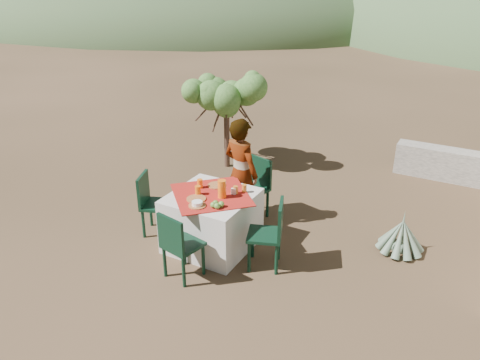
{
  "coord_description": "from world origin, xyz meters",
  "views": [
    {
      "loc": [
        3.62,
        -4.95,
        3.42
      ],
      "look_at": [
        0.91,
        -0.02,
        0.85
      ],
      "focal_mm": 35.0,
      "sensor_mm": 36.0,
      "label": 1
    }
  ],
  "objects_px": {
    "juice_pitcher": "(222,189)",
    "chair_right": "(271,232)",
    "chair_far": "(255,185)",
    "shrub_tree": "(230,100)",
    "table": "(212,220)",
    "chair_near": "(178,244)",
    "chair_left": "(152,201)",
    "agave": "(401,236)",
    "person": "(241,173)"
  },
  "relations": [
    {
      "from": "shrub_tree",
      "to": "chair_left",
      "type": "bearing_deg",
      "value": -84.54
    },
    {
      "from": "person",
      "to": "shrub_tree",
      "type": "bearing_deg",
      "value": -41.34
    },
    {
      "from": "chair_left",
      "to": "agave",
      "type": "relative_size",
      "value": 1.33
    },
    {
      "from": "chair_far",
      "to": "shrub_tree",
      "type": "relative_size",
      "value": 0.56
    },
    {
      "from": "chair_left",
      "to": "person",
      "type": "relative_size",
      "value": 0.55
    },
    {
      "from": "chair_far",
      "to": "chair_right",
      "type": "bearing_deg",
      "value": -39.14
    },
    {
      "from": "chair_right",
      "to": "agave",
      "type": "distance_m",
      "value": 1.78
    },
    {
      "from": "table",
      "to": "chair_far",
      "type": "bearing_deg",
      "value": 83.81
    },
    {
      "from": "person",
      "to": "juice_pitcher",
      "type": "xyz_separation_m",
      "value": [
        0.13,
        -0.73,
        0.09
      ]
    },
    {
      "from": "chair_near",
      "to": "person",
      "type": "bearing_deg",
      "value": -78.74
    },
    {
      "from": "chair_near",
      "to": "person",
      "type": "height_order",
      "value": "person"
    },
    {
      "from": "shrub_tree",
      "to": "agave",
      "type": "distance_m",
      "value": 3.83
    },
    {
      "from": "chair_right",
      "to": "shrub_tree",
      "type": "xyz_separation_m",
      "value": [
        -2.04,
        2.57,
        0.76
      ]
    },
    {
      "from": "table",
      "to": "chair_right",
      "type": "height_order",
      "value": "chair_right"
    },
    {
      "from": "person",
      "to": "juice_pitcher",
      "type": "height_order",
      "value": "person"
    },
    {
      "from": "chair_far",
      "to": "chair_left",
      "type": "height_order",
      "value": "chair_far"
    },
    {
      "from": "chair_right",
      "to": "chair_left",
      "type": "bearing_deg",
      "value": -108.93
    },
    {
      "from": "chair_left",
      "to": "person",
      "type": "bearing_deg",
      "value": -69.58
    },
    {
      "from": "person",
      "to": "chair_right",
      "type": "bearing_deg",
      "value": 151.89
    },
    {
      "from": "chair_left",
      "to": "person",
      "type": "xyz_separation_m",
      "value": [
        0.95,
        0.83,
        0.31
      ]
    },
    {
      "from": "juice_pitcher",
      "to": "shrub_tree",
      "type": "bearing_deg",
      "value": 117.74
    },
    {
      "from": "chair_near",
      "to": "juice_pitcher",
      "type": "xyz_separation_m",
      "value": [
        0.12,
        0.81,
        0.4
      ]
    },
    {
      "from": "person",
      "to": "agave",
      "type": "relative_size",
      "value": 2.41
    },
    {
      "from": "chair_far",
      "to": "juice_pitcher",
      "type": "height_order",
      "value": "juice_pitcher"
    },
    {
      "from": "chair_far",
      "to": "chair_left",
      "type": "xyz_separation_m",
      "value": [
        -1.02,
        -1.13,
        -0.01
      ]
    },
    {
      "from": "chair_near",
      "to": "chair_right",
      "type": "bearing_deg",
      "value": -127.3
    },
    {
      "from": "chair_far",
      "to": "chair_right",
      "type": "distance_m",
      "value": 1.34
    },
    {
      "from": "table",
      "to": "person",
      "type": "xyz_separation_m",
      "value": [
        0.04,
        0.73,
        0.41
      ]
    },
    {
      "from": "chair_far",
      "to": "agave",
      "type": "relative_size",
      "value": 1.37
    },
    {
      "from": "table",
      "to": "chair_near",
      "type": "height_order",
      "value": "chair_near"
    },
    {
      "from": "table",
      "to": "chair_far",
      "type": "relative_size",
      "value": 1.45
    },
    {
      "from": "chair_far",
      "to": "shrub_tree",
      "type": "xyz_separation_m",
      "value": [
        -1.27,
        1.48,
        0.76
      ]
    },
    {
      "from": "table",
      "to": "agave",
      "type": "relative_size",
      "value": 1.98
    },
    {
      "from": "person",
      "to": "chair_left",
      "type": "bearing_deg",
      "value": 56.09
    },
    {
      "from": "chair_far",
      "to": "chair_near",
      "type": "distance_m",
      "value": 1.84
    },
    {
      "from": "shrub_tree",
      "to": "agave",
      "type": "height_order",
      "value": "shrub_tree"
    },
    {
      "from": "person",
      "to": "shrub_tree",
      "type": "height_order",
      "value": "shrub_tree"
    },
    {
      "from": "chair_right",
      "to": "person",
      "type": "distance_m",
      "value": 1.2
    },
    {
      "from": "chair_right",
      "to": "agave",
      "type": "height_order",
      "value": "chair_right"
    },
    {
      "from": "agave",
      "to": "juice_pitcher",
      "type": "xyz_separation_m",
      "value": [
        -2.07,
        -1.08,
        0.66
      ]
    },
    {
      "from": "table",
      "to": "chair_right",
      "type": "distance_m",
      "value": 0.89
    },
    {
      "from": "shrub_tree",
      "to": "person",
      "type": "bearing_deg",
      "value": -56.17
    },
    {
      "from": "table",
      "to": "chair_right",
      "type": "xyz_separation_m",
      "value": [
        0.88,
        -0.06,
        0.12
      ]
    },
    {
      "from": "juice_pitcher",
      "to": "chair_right",
      "type": "bearing_deg",
      "value": -4.46
    },
    {
      "from": "chair_near",
      "to": "agave",
      "type": "bearing_deg",
      "value": -128.41
    },
    {
      "from": "chair_left",
      "to": "table",
      "type": "bearing_deg",
      "value": -104.58
    },
    {
      "from": "table",
      "to": "shrub_tree",
      "type": "height_order",
      "value": "shrub_tree"
    },
    {
      "from": "chair_right",
      "to": "chair_far",
      "type": "bearing_deg",
      "value": -164.91
    },
    {
      "from": "table",
      "to": "juice_pitcher",
      "type": "relative_size",
      "value": 5.56
    },
    {
      "from": "table",
      "to": "chair_right",
      "type": "bearing_deg",
      "value": -3.86
    }
  ]
}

